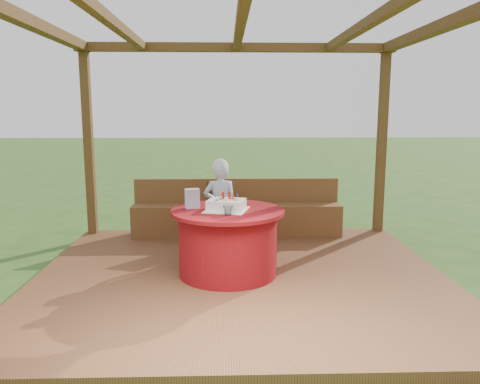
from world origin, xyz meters
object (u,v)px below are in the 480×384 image
at_px(table, 228,242).
at_px(gift_bag, 192,199).
at_px(bench, 237,217).
at_px(chair, 218,211).
at_px(birthday_cake, 226,205).
at_px(elderly_woman, 220,205).
at_px(drinking_glass, 228,210).

distance_m(table, gift_bag, 0.61).
bearing_deg(bench, table, -94.74).
distance_m(chair, birthday_cake, 1.31).
bearing_deg(birthday_cake, bench, 84.88).
xyz_separation_m(table, gift_bag, (-0.39, 0.09, 0.46)).
relative_size(table, elderly_woman, 1.03).
xyz_separation_m(birthday_cake, drinking_glass, (0.01, -0.25, -0.01)).
height_order(table, gift_bag, gift_bag).
bearing_deg(chair, drinking_glass, -85.18).
bearing_deg(drinking_glass, elderly_woman, 94.49).
bearing_deg(drinking_glass, table, 90.21).
distance_m(chair, gift_bag, 1.24).
relative_size(gift_bag, drinking_glass, 2.03).
distance_m(elderly_woman, gift_bag, 0.87).
relative_size(table, gift_bag, 5.70).
bearing_deg(drinking_glass, chair, 94.82).
height_order(bench, table, bench).
height_order(bench, gift_bag, gift_bag).
distance_m(bench, table, 1.70).
xyz_separation_m(table, birthday_cake, (-0.01, -0.02, 0.42)).
bearing_deg(elderly_woman, gift_bag, -110.82).
bearing_deg(table, gift_bag, 167.48).
relative_size(elderly_woman, gift_bag, 5.54).
bearing_deg(birthday_cake, drinking_glass, -86.72).
height_order(bench, drinking_glass, drinking_glass).
relative_size(table, birthday_cake, 2.32).
xyz_separation_m(chair, elderly_woman, (0.04, -0.37, 0.16)).
bearing_deg(chair, bench, 59.75).
height_order(birthday_cake, gift_bag, gift_bag).
bearing_deg(elderly_woman, table, -84.18).
height_order(bench, chair, chair).
relative_size(chair, drinking_glass, 7.84).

